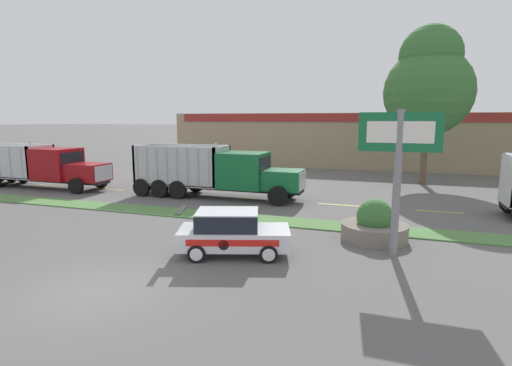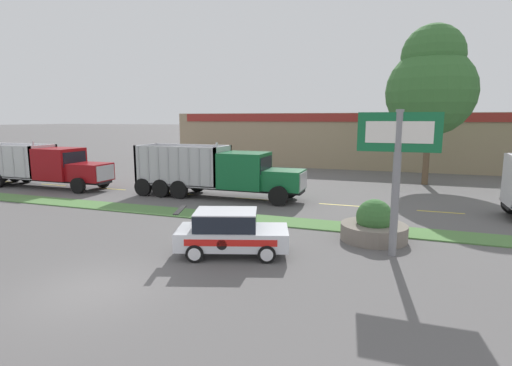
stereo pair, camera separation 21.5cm
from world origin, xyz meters
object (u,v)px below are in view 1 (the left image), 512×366
(dump_truck_lead, at_px, (46,167))
(store_sign_post, at_px, (399,152))
(stone_planter, at_px, (374,226))
(rally_car, at_px, (232,232))
(dump_truck_mid, at_px, (228,174))

(dump_truck_lead, distance_m, store_sign_post, 25.08)
(store_sign_post, xyz_separation_m, stone_planter, (-0.76, 1.77, -3.21))
(dump_truck_lead, height_order, store_sign_post, store_sign_post)
(dump_truck_lead, height_order, stone_planter, dump_truck_lead)
(rally_car, height_order, stone_planter, stone_planter)
(stone_planter, bearing_deg, store_sign_post, -66.70)
(dump_truck_lead, xyz_separation_m, stone_planter, (23.15, -5.42, -0.91))
(dump_truck_mid, height_order, store_sign_post, store_sign_post)
(rally_car, height_order, store_sign_post, store_sign_post)
(rally_car, relative_size, store_sign_post, 0.83)
(dump_truck_lead, distance_m, stone_planter, 23.80)
(dump_truck_mid, bearing_deg, stone_planter, -34.09)
(rally_car, xyz_separation_m, stone_planter, (4.92, 3.63, -0.26))
(rally_car, distance_m, stone_planter, 6.12)
(dump_truck_mid, relative_size, store_sign_post, 2.07)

